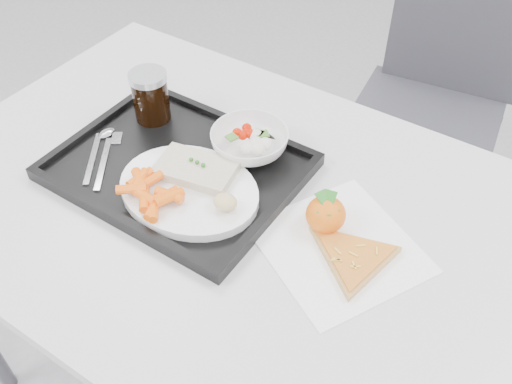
# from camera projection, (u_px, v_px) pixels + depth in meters

# --- Properties ---
(table) EXTENTS (1.20, 0.80, 0.75)m
(table) POSITION_uv_depth(u_px,v_px,m) (230.00, 223.00, 1.10)
(table) COLOR silver
(table) RESTS_ON ground
(chair) EXTENTS (0.47, 0.47, 0.93)m
(chair) POSITION_uv_depth(u_px,v_px,m) (439.00, 85.00, 1.69)
(chair) COLOR #333339
(chair) RESTS_ON ground
(tray) EXTENTS (0.45, 0.35, 0.03)m
(tray) POSITION_uv_depth(u_px,v_px,m) (178.00, 168.00, 1.10)
(tray) COLOR black
(tray) RESTS_ON table
(dinner_plate) EXTENTS (0.27, 0.27, 0.02)m
(dinner_plate) POSITION_uv_depth(u_px,v_px,m) (189.00, 190.00, 1.04)
(dinner_plate) COLOR white
(dinner_plate) RESTS_ON tray
(fish_fillet) EXTENTS (0.16, 0.11, 0.03)m
(fish_fillet) POSITION_uv_depth(u_px,v_px,m) (196.00, 169.00, 1.05)
(fish_fillet) COLOR beige
(fish_fillet) RESTS_ON dinner_plate
(bread_roll) EXTENTS (0.05, 0.04, 0.03)m
(bread_roll) POSITION_uv_depth(u_px,v_px,m) (225.00, 202.00, 0.98)
(bread_roll) COLOR #DFC382
(bread_roll) RESTS_ON dinner_plate
(salad_bowl) EXTENTS (0.15, 0.15, 0.05)m
(salad_bowl) POSITION_uv_depth(u_px,v_px,m) (250.00, 142.00, 1.11)
(salad_bowl) COLOR white
(salad_bowl) RESTS_ON tray
(cola_glass) EXTENTS (0.08, 0.08, 0.11)m
(cola_glass) POSITION_uv_depth(u_px,v_px,m) (150.00, 95.00, 1.16)
(cola_glass) COLOR black
(cola_glass) RESTS_ON tray
(cutlery) EXTENTS (0.13, 0.16, 0.01)m
(cutlery) POSITION_uv_depth(u_px,v_px,m) (103.00, 149.00, 1.13)
(cutlery) COLOR silver
(cutlery) RESTS_ON tray
(napkin) EXTENTS (0.33, 0.33, 0.00)m
(napkin) POSITION_uv_depth(u_px,v_px,m) (339.00, 248.00, 0.97)
(napkin) COLOR white
(napkin) RESTS_ON table
(tangerine) EXTENTS (0.08, 0.08, 0.07)m
(tangerine) POSITION_uv_depth(u_px,v_px,m) (326.00, 214.00, 0.98)
(tangerine) COLOR orange
(tangerine) RESTS_ON napkin
(pizza_slice) EXTENTS (0.22, 0.22, 0.02)m
(pizza_slice) POSITION_uv_depth(u_px,v_px,m) (353.00, 257.00, 0.94)
(pizza_slice) COLOR tan
(pizza_slice) RESTS_ON napkin
(carrot_pile) EXTENTS (0.12, 0.10, 0.03)m
(carrot_pile) POSITION_uv_depth(u_px,v_px,m) (150.00, 192.00, 1.00)
(carrot_pile) COLOR orange
(carrot_pile) RESTS_ON dinner_plate
(salad_contents) EXTENTS (0.09, 0.07, 0.02)m
(salad_contents) POSITION_uv_depth(u_px,v_px,m) (253.00, 140.00, 1.10)
(salad_contents) COLOR #C11500
(salad_contents) RESTS_ON salad_bowl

